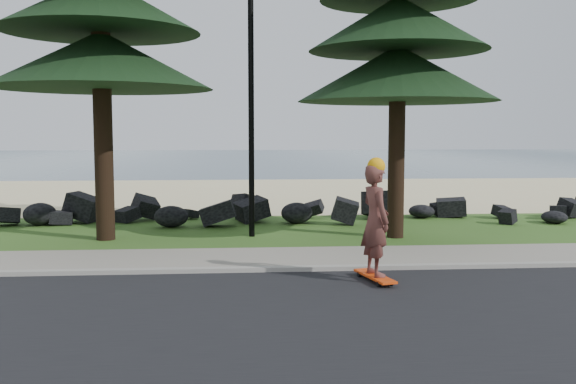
% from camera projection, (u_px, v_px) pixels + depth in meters
% --- Properties ---
extents(ground, '(160.00, 160.00, 0.00)m').
position_uv_depth(ground, '(255.00, 262.00, 12.65)').
color(ground, '#325A1C').
rests_on(ground, ground).
extents(road, '(160.00, 7.00, 0.02)m').
position_uv_depth(road, '(264.00, 333.00, 8.18)').
color(road, black).
rests_on(road, ground).
extents(kerb, '(160.00, 0.20, 0.10)m').
position_uv_depth(kerb, '(256.00, 270.00, 11.75)').
color(kerb, '#9B978C').
rests_on(kerb, ground).
extents(sidewalk, '(160.00, 2.00, 0.08)m').
position_uv_depth(sidewalk, '(255.00, 258.00, 12.84)').
color(sidewalk, gray).
rests_on(sidewalk, ground).
extents(beach_sand, '(160.00, 15.00, 0.01)m').
position_uv_depth(beach_sand, '(246.00, 193.00, 27.04)').
color(beach_sand, beige).
rests_on(beach_sand, ground).
extents(ocean, '(160.00, 58.00, 0.01)m').
position_uv_depth(ocean, '(242.00, 158.00, 63.28)').
color(ocean, '#2F4C5B').
rests_on(ocean, ground).
extents(seawall_boulders, '(60.00, 2.40, 1.10)m').
position_uv_depth(seawall_boulders, '(250.00, 223.00, 18.21)').
color(seawall_boulders, black).
rests_on(seawall_boulders, ground).
extents(lamp_post, '(0.25, 0.14, 8.14)m').
position_uv_depth(lamp_post, '(251.00, 67.00, 15.44)').
color(lamp_post, black).
rests_on(lamp_post, ground).
extents(skateboarder, '(0.61, 1.17, 2.12)m').
position_uv_depth(skateboarder, '(375.00, 221.00, 10.88)').
color(skateboarder, '#E53F0D').
rests_on(skateboarder, ground).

